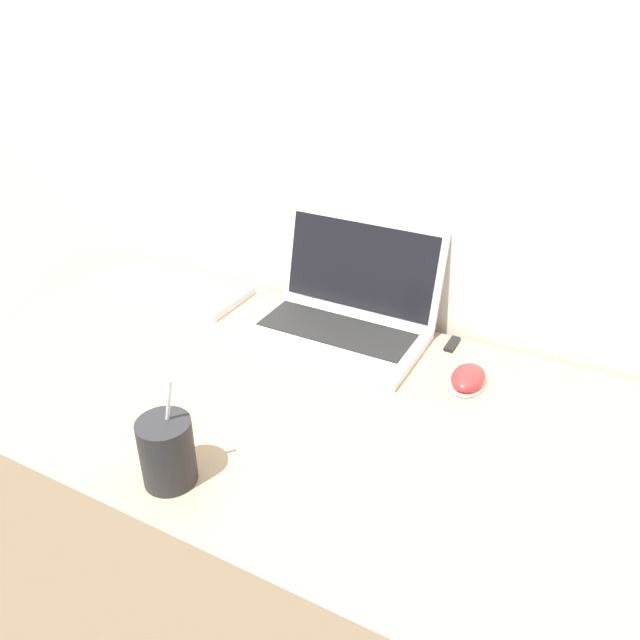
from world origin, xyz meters
The scene contains 7 objects.
wall_back centered at (0.00, 0.77, 1.25)m, with size 7.00×0.04×2.50m.
desk centered at (0.00, 0.37, 0.38)m, with size 1.43×0.73×0.76m.
laptop centered at (0.01, 0.63, 0.81)m, with size 0.38×0.28×0.23m.
drink_cup centered at (-0.02, 0.09, 0.82)m, with size 0.09×0.09×0.19m.
computer_mouse centered at (0.32, 0.57, 0.78)m, with size 0.07×0.10×0.03m.
external_keyboard centered at (-0.45, 0.61, 0.77)m, with size 0.38×0.17×0.02m.
usb_stick centered at (0.25, 0.69, 0.77)m, with size 0.02×0.06×0.01m.
Camera 1 is at (0.53, -0.45, 1.47)m, focal length 35.00 mm.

